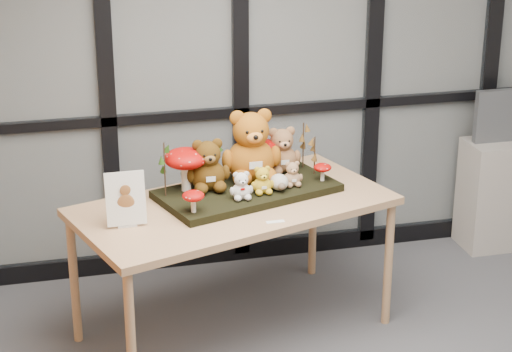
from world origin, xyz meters
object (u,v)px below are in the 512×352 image
object	(u,v)px
bear_brown_medium	(208,162)
bear_tan_back	(282,147)
mushroom_back_right	(260,155)
cabinet	(504,193)
mushroom_back_left	(186,168)
bear_white_bow	(241,184)
diorama_tray	(247,191)
mushroom_front_left	(193,200)
mushroom_front_right	(323,171)
sign_holder	(126,201)
plush_cream_hedgehog	(279,181)
bear_small_yellow	(262,178)
bear_beige_small	(292,172)
display_table	(233,213)
bear_pooh_yellow	(251,141)
monitor	(510,115)

from	to	relation	value
bear_brown_medium	bear_tan_back	xyz separation A→B (m)	(0.48, 0.18, -0.01)
bear_brown_medium	mushroom_back_right	size ratio (longest dim) A/B	1.41
cabinet	mushroom_back_left	bearing A→B (deg)	-165.63
bear_white_bow	cabinet	world-z (taller)	bear_white_bow
mushroom_back_right	bear_brown_medium	bearing A→B (deg)	-153.57
bear_brown_medium	mushroom_back_right	bearing A→B (deg)	8.72
diorama_tray	mushroom_front_left	bearing A→B (deg)	-159.94
mushroom_front_right	sign_holder	bearing A→B (deg)	-166.53
plush_cream_hedgehog	bear_small_yellow	bearing A→B (deg)	172.31
mushroom_back_right	cabinet	size ratio (longest dim) A/B	0.30
bear_beige_small	bear_tan_back	bearing A→B (deg)	71.74
bear_beige_small	plush_cream_hedgehog	bearing A→B (deg)	-167.64
mushroom_back_left	mushroom_front_right	bearing A→B (deg)	-2.79
bear_small_yellow	display_table	bearing A→B (deg)	163.06
bear_white_bow	mushroom_back_right	size ratio (longest dim) A/B	0.75
display_table	mushroom_back_left	bearing A→B (deg)	131.37
bear_tan_back	cabinet	bearing A→B (deg)	-3.80
mushroom_back_right	sign_holder	world-z (taller)	sign_holder
bear_tan_back	plush_cream_hedgehog	distance (m)	0.32
mushroom_back_right	mushroom_front_left	distance (m)	0.69
display_table	bear_small_yellow	world-z (taller)	bear_small_yellow
display_table	mushroom_back_right	bearing A→B (deg)	35.46
bear_beige_small	mushroom_back_right	size ratio (longest dim) A/B	0.69
bear_beige_small	mushroom_front_left	distance (m)	0.67
bear_small_yellow	plush_cream_hedgehog	bearing A→B (deg)	-7.69
bear_white_bow	plush_cream_hedgehog	size ratio (longest dim) A/B	1.67
mushroom_back_right	plush_cream_hedgehog	bearing A→B (deg)	-82.45
bear_brown_medium	mushroom_front_right	size ratio (longest dim) A/B	2.84
bear_white_bow	mushroom_front_left	xyz separation A→B (m)	(-0.29, -0.13, -0.02)
mushroom_front_left	sign_holder	xyz separation A→B (m)	(-0.36, 0.00, 0.03)
display_table	bear_brown_medium	xyz separation A→B (m)	(-0.12, 0.14, 0.27)
display_table	bear_tan_back	bearing A→B (deg)	22.97
bear_brown_medium	bear_pooh_yellow	bearing A→B (deg)	1.56
plush_cream_hedgehog	display_table	bearing A→B (deg)	166.61
bear_brown_medium	cabinet	xyz separation A→B (m)	(2.21, 0.60, -0.64)
mushroom_back_left	mushroom_back_right	world-z (taller)	mushroom_back_left
mushroom_back_left	mushroom_back_right	distance (m)	0.50
monitor	display_table	bearing A→B (deg)	-160.07
plush_cream_hedgehog	diorama_tray	bearing A→B (deg)	135.92
sign_holder	display_table	bearing A→B (deg)	15.05
bear_small_yellow	monitor	world-z (taller)	monitor
bear_brown_medium	bear_tan_back	size ratio (longest dim) A/B	1.08
display_table	cabinet	xyz separation A→B (m)	(2.09, 0.74, -0.37)
sign_holder	monitor	bearing A→B (deg)	18.20
bear_beige_small	mushroom_back_left	size ratio (longest dim) A/B	0.59
bear_beige_small	display_table	bearing A→B (deg)	173.80
diorama_tray	plush_cream_hedgehog	distance (m)	0.20
display_table	bear_beige_small	bearing A→B (deg)	-6.20
mushroom_front_right	display_table	bearing A→B (deg)	-169.26
bear_small_yellow	mushroom_back_right	world-z (taller)	mushroom_back_right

